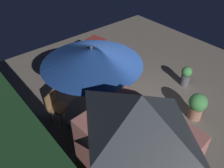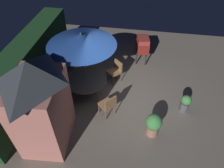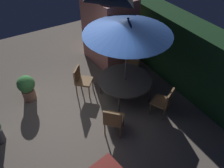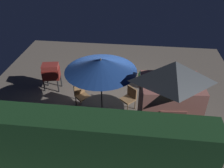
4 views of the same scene
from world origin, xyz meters
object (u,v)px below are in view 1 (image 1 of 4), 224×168
garden_shed (135,162)px  patio_umbrella (92,56)px  chair_toward_hedge (146,119)px  potted_plant_by_grill (186,75)px  patio_table (95,113)px  chair_toward_house (102,85)px  bbq_grill (97,48)px  chair_far_side (88,159)px  potted_plant_by_shed (197,105)px  chair_near_shed (56,105)px

garden_shed → patio_umbrella: (2.08, -0.66, 0.85)m
chair_toward_hedge → potted_plant_by_grill: (0.62, -2.60, -0.13)m
patio_table → potted_plant_by_grill: 3.62m
patio_umbrella → chair_toward_house: size_ratio=2.91×
bbq_grill → chair_far_side: bbq_grill is taller
chair_far_side → potted_plant_by_grill: chair_far_side is taller
garden_shed → bbq_grill: (4.54, -2.59, -0.68)m
chair_toward_hedge → potted_plant_by_shed: size_ratio=1.07×
bbq_grill → chair_near_shed: bbq_grill is taller
patio_table → chair_toward_hedge: size_ratio=1.71×
patio_table → chair_toward_house: chair_toward_house is taller
chair_far_side → chair_toward_hedge: bearing=-89.4°
chair_toward_hedge → chair_far_side: bearing=90.6°
patio_umbrella → potted_plant_by_grill: bearing=-94.5°
potted_plant_by_grill → patio_table: bearing=85.5°
chair_far_side → potted_plant_by_grill: size_ratio=1.26×
potted_plant_by_shed → chair_near_shed: bearing=50.5°
garden_shed → chair_toward_hedge: size_ratio=3.33×
patio_table → patio_umbrella: bearing=82.9°
patio_umbrella → bbq_grill: 3.48m
chair_toward_house → chair_near_shed: bearing=84.8°
chair_near_shed → potted_plant_by_shed: size_ratio=1.07×
chair_near_shed → chair_far_side: bearing=171.0°
chair_toward_house → potted_plant_by_shed: (-2.40, -1.55, -0.05)m
patio_table → bbq_grill: bearing=-38.0°
bbq_grill → chair_toward_house: 1.80m
chair_toward_hedge → chair_toward_house: 1.87m
patio_table → chair_far_side: chair_far_side is taller
patio_umbrella → chair_toward_house: bearing=-45.0°
garden_shed → chair_near_shed: size_ratio=3.33×
chair_toward_hedge → potted_plant_by_grill: bearing=-76.7°
patio_umbrella → chair_toward_hedge: (-0.90, -0.99, -1.85)m
garden_shed → chair_toward_hedge: garden_shed is taller
chair_toward_hedge → patio_table: bearing=47.8°
patio_umbrella → chair_toward_hedge: bearing=-132.2°
garden_shed → potted_plant_by_grill: bearing=-67.1°
bbq_grill → chair_toward_house: bbq_grill is taller
garden_shed → potted_plant_by_shed: size_ratio=3.55×
patio_table → bbq_grill: size_ratio=1.28×
garden_shed → chair_far_side: bearing=10.8°
potted_plant_by_grill → potted_plant_by_shed: bearing=136.6°
patio_table → potted_plant_by_grill: bearing=-94.5°
chair_near_shed → potted_plant_by_shed: bearing=-129.5°
patio_table → bbq_grill: (2.46, -1.92, 0.16)m
patio_table → potted_plant_by_grill: patio_table is taller
chair_toward_house → potted_plant_by_grill: 2.92m
bbq_grill → patio_table: bearing=142.0°
garden_shed → patio_table: size_ratio=1.95×
potted_plant_by_shed → chair_far_side: bearing=81.4°
patio_umbrella → potted_plant_by_shed: (-1.43, -2.51, -1.90)m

